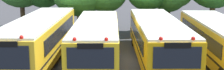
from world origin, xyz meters
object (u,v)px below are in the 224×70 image
at_px(school_bus_0, 40,38).
at_px(school_bus_1, 97,40).
at_px(school_bus_2, 157,38).
at_px(school_bus_3, 221,40).

height_order(school_bus_0, school_bus_1, school_bus_0).
height_order(school_bus_0, school_bus_2, school_bus_0).
bearing_deg(school_bus_0, school_bus_2, -177.51).
xyz_separation_m(school_bus_0, school_bus_2, (7.01, 0.19, -0.06)).
height_order(school_bus_1, school_bus_2, school_bus_2).
distance_m(school_bus_1, school_bus_3, 7.26).
bearing_deg(school_bus_0, school_bus_3, 179.48).
bearing_deg(school_bus_1, school_bus_0, -4.64).
bearing_deg(school_bus_3, school_bus_2, -6.92).
relative_size(school_bus_1, school_bus_2, 0.92).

